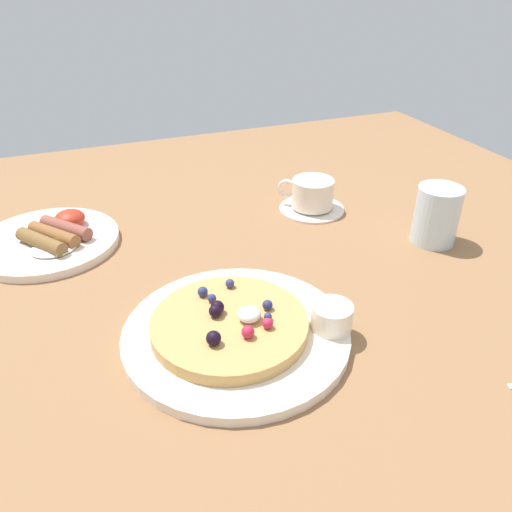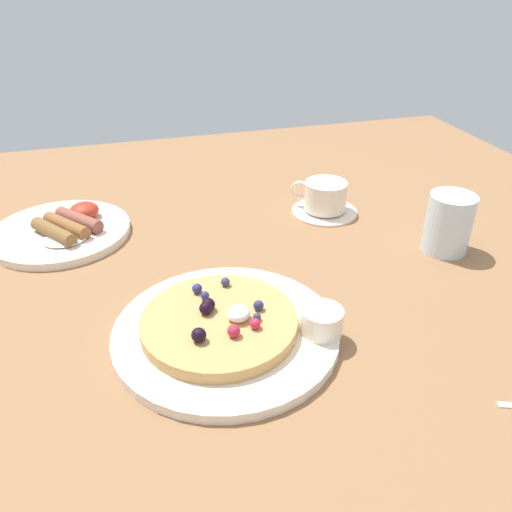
% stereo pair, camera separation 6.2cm
% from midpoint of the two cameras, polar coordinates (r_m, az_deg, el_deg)
% --- Properties ---
extents(ground_plane, '(1.50, 1.44, 0.03)m').
position_cam_midpoint_polar(ground_plane, '(0.74, -3.09, -4.96)').
color(ground_plane, '#8F6542').
extents(pancake_plate, '(0.28, 0.28, 0.01)m').
position_cam_midpoint_polar(pancake_plate, '(0.65, -4.96, -8.67)').
color(pancake_plate, white).
rests_on(pancake_plate, ground_plane).
extents(pancake_with_berries, '(0.19, 0.19, 0.03)m').
position_cam_midpoint_polar(pancake_with_berries, '(0.64, -5.73, -7.65)').
color(pancake_with_berries, tan).
rests_on(pancake_with_berries, pancake_plate).
extents(syrup_ramekin, '(0.05, 0.05, 0.03)m').
position_cam_midpoint_polar(syrup_ramekin, '(0.64, 5.68, -6.76)').
color(syrup_ramekin, white).
rests_on(syrup_ramekin, pancake_plate).
extents(breakfast_plate, '(0.23, 0.23, 0.01)m').
position_cam_midpoint_polar(breakfast_plate, '(0.92, -23.98, 1.43)').
color(breakfast_plate, '#F4E2CF').
rests_on(breakfast_plate, ground_plane).
extents(fried_breakfast, '(0.12, 0.13, 0.03)m').
position_cam_midpoint_polar(fried_breakfast, '(0.90, -22.95, 2.46)').
color(fried_breakfast, brown).
rests_on(fried_breakfast, breakfast_plate).
extents(coffee_saucer, '(0.12, 0.12, 0.01)m').
position_cam_midpoint_polar(coffee_saucer, '(0.96, 4.39, 5.32)').
color(coffee_saucer, '#F5E1D0').
rests_on(coffee_saucer, ground_plane).
extents(coffee_cup, '(0.09, 0.08, 0.05)m').
position_cam_midpoint_polar(coffee_cup, '(0.95, 4.37, 7.00)').
color(coffee_cup, white).
rests_on(coffee_cup, coffee_saucer).
extents(water_glass, '(0.07, 0.07, 0.10)m').
position_cam_midpoint_polar(water_glass, '(0.87, 17.53, 4.31)').
color(water_glass, silver).
rests_on(water_glass, ground_plane).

